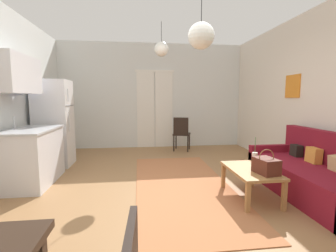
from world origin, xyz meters
The scene contains 12 objects.
ground_plane centered at (0.00, 0.00, -0.05)m, with size 5.54×7.40×0.10m, color #996D44.
wall_back centered at (0.00, 3.45, 1.41)m, with size 5.14×0.13×2.83m.
area_rug centered at (0.26, 0.36, 0.01)m, with size 1.43×3.34×0.01m, color #B26B42.
couch centered at (2.04, -0.27, 0.28)m, with size 0.84×2.02×0.88m.
coffee_table centered at (1.09, -0.23, 0.35)m, with size 0.54×0.90×0.41m.
bamboo_vase centered at (1.23, -0.07, 0.50)m, with size 0.08×0.08×0.41m.
handbag centered at (1.19, -0.44, 0.51)m, with size 0.26×0.34×0.32m.
refrigerator centered at (-2.08, 1.78, 0.86)m, with size 0.66×0.62×1.71m.
kitchen_counter centered at (-2.10, 0.73, 0.74)m, with size 0.64×1.16×2.00m.
accent_chair centered at (0.69, 2.79, 0.49)m, with size 0.53×0.51×0.87m.
pendant_lamp_near centered at (0.28, -0.58, 2.03)m, with size 0.29×0.29×0.95m.
pendant_lamp_far centered at (0.06, 1.60, 2.31)m, with size 0.28×0.28×0.66m.
Camera 1 is at (-0.41, -3.21, 1.36)m, focal length 25.59 mm.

